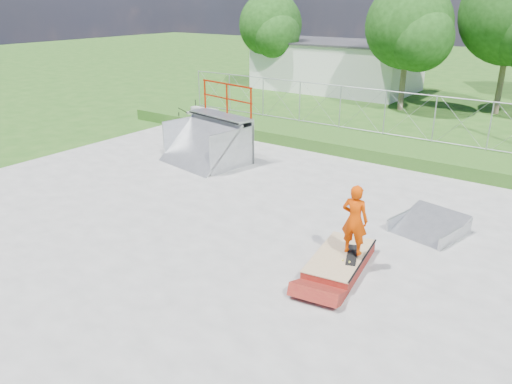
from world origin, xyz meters
TOP-DOWN VIEW (x-y plane):
  - ground at (0.00, 0.00)m, footprint 120.00×120.00m
  - concrete_pad at (0.00, 0.00)m, footprint 20.00×16.00m
  - grass_berm at (0.00, 9.50)m, footprint 24.00×3.00m
  - grind_box at (3.11, 0.40)m, footprint 1.38×2.33m
  - quarter_pipe at (-4.47, 4.50)m, footprint 3.20×2.86m
  - flat_bank_ramp at (4.18, 3.34)m, footprint 1.85×1.93m
  - skateboard at (3.37, 0.44)m, footprint 0.48×0.82m
  - skater at (3.37, 0.44)m, footprint 0.62×0.44m
  - concrete_stairs at (-8.50, 8.70)m, footprint 1.50×1.60m
  - chain_link_fence at (0.00, 10.50)m, footprint 20.00×0.06m
  - utility_building_flat at (-8.00, 22.00)m, footprint 10.00×6.00m
  - tree_left_near at (-1.75, 17.83)m, footprint 4.76×4.48m
  - tree_left_far at (-11.77, 19.85)m, footprint 4.42×4.16m

SIDE VIEW (x-z plane):
  - ground at x=0.00m, z-range 0.00..0.00m
  - concrete_pad at x=0.00m, z-range 0.00..0.04m
  - grind_box at x=3.11m, z-range 0.00..0.33m
  - flat_bank_ramp at x=4.18m, z-range 0.00..0.47m
  - grass_berm at x=0.00m, z-range 0.00..0.50m
  - skateboard at x=3.37m, z-range 0.31..0.44m
  - concrete_stairs at x=-8.50m, z-range 0.00..0.80m
  - skater at x=3.37m, z-range 0.37..1.97m
  - chain_link_fence at x=0.00m, z-range 0.50..2.30m
  - quarter_pipe at x=-4.47m, z-range 0.00..2.82m
  - utility_building_flat at x=-8.00m, z-range 0.00..3.00m
  - tree_left_far at x=-11.77m, z-range 0.85..7.02m
  - tree_left_near at x=-1.75m, z-range 0.91..7.56m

